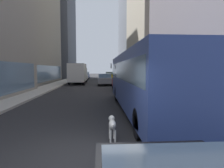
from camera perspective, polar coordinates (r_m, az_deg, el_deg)
name	(u,v)px	position (r m, az deg, el deg)	size (l,w,h in m)	color
ground_plane	(97,80)	(39.63, -4.43, 1.14)	(120.00, 120.00, 0.00)	#232326
sidewalk_left	(69,80)	(40.09, -12.61, 1.19)	(2.40, 110.00, 0.15)	#ADA89E
sidewalk_right	(125,80)	(39.98, 3.76, 1.28)	(2.40, 110.00, 0.15)	gray
building_left_mid	(20,5)	(35.63, -25.55, 20.34)	(8.78, 19.32, 24.58)	gray
building_left_far	(50,20)	(54.33, -17.70, 17.67)	(11.04, 15.80, 29.83)	#4C515B
building_right_far	(141,1)	(57.37, 8.60, 23.15)	(10.24, 21.64, 41.49)	slate
transit_bus	(144,78)	(10.49, 9.49, 1.78)	(2.78, 11.53, 3.05)	#33478C
car_grey_wagon	(105,79)	(27.21, -2.15, 1.40)	(1.86, 4.16, 1.62)	slate
car_white_van	(83,76)	(39.24, -8.54, 2.27)	(1.91, 3.97, 1.62)	silver
car_yellow_taxi	(109,75)	(45.29, -0.83, 2.59)	(1.77, 4.20, 1.62)	yellow
car_red_coupe	(121,82)	(20.86, 2.79, 0.47)	(1.77, 3.91, 1.62)	red
car_blue_hatchback	(85,75)	(45.62, -7.90, 2.57)	(1.91, 4.54, 1.62)	#4C6BB7
box_truck	(78,73)	(30.24, -9.94, 3.24)	(2.30, 7.50, 3.05)	silver
dalmatian_dog	(112,124)	(6.22, 0.07, -11.79)	(0.22, 0.96, 0.72)	white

